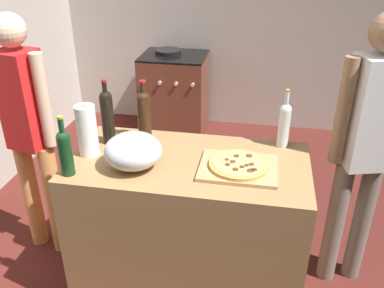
{
  "coord_description": "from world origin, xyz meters",
  "views": [
    {
      "loc": [
        0.35,
        -1.22,
        2.02
      ],
      "look_at": [
        -0.01,
        0.77,
        0.96
      ],
      "focal_mm": 38.59,
      "sensor_mm": 36.0,
      "label": 1
    }
  ],
  "objects_px": {
    "stove": "(175,94)",
    "person_in_stripes": "(28,127)",
    "wine_bottle_amber": "(107,115)",
    "wine_bottle_dark": "(65,150)",
    "mixing_bowl": "(133,151)",
    "wine_bottle_clear": "(284,123)",
    "pizza": "(239,164)",
    "person_in_red": "(366,142)",
    "wine_bottle_green": "(144,113)",
    "paper_towel_roll": "(87,131)"
  },
  "relations": [
    {
      "from": "stove",
      "to": "person_in_stripes",
      "type": "height_order",
      "value": "person_in_stripes"
    },
    {
      "from": "wine_bottle_amber",
      "to": "person_in_stripes",
      "type": "distance_m",
      "value": 0.58
    },
    {
      "from": "wine_bottle_dark",
      "to": "stove",
      "type": "relative_size",
      "value": 0.35
    },
    {
      "from": "mixing_bowl",
      "to": "wine_bottle_clear",
      "type": "bearing_deg",
      "value": 26.11
    },
    {
      "from": "wine_bottle_dark",
      "to": "stove",
      "type": "distance_m",
      "value": 2.49
    },
    {
      "from": "pizza",
      "to": "person_in_red",
      "type": "relative_size",
      "value": 0.18
    },
    {
      "from": "wine_bottle_green",
      "to": "stove",
      "type": "xyz_separation_m",
      "value": [
        -0.27,
        1.96,
        -0.63
      ]
    },
    {
      "from": "stove",
      "to": "paper_towel_roll",
      "type": "bearing_deg",
      "value": -89.53
    },
    {
      "from": "wine_bottle_dark",
      "to": "mixing_bowl",
      "type": "bearing_deg",
      "value": 23.26
    },
    {
      "from": "pizza",
      "to": "stove",
      "type": "relative_size",
      "value": 0.34
    },
    {
      "from": "wine_bottle_amber",
      "to": "person_in_red",
      "type": "bearing_deg",
      "value": 5.28
    },
    {
      "from": "wine_bottle_green",
      "to": "paper_towel_roll",
      "type": "bearing_deg",
      "value": -135.23
    },
    {
      "from": "wine_bottle_dark",
      "to": "person_in_red",
      "type": "distance_m",
      "value": 1.6
    },
    {
      "from": "pizza",
      "to": "wine_bottle_clear",
      "type": "height_order",
      "value": "wine_bottle_clear"
    },
    {
      "from": "wine_bottle_clear",
      "to": "person_in_stripes",
      "type": "height_order",
      "value": "person_in_stripes"
    },
    {
      "from": "mixing_bowl",
      "to": "wine_bottle_green",
      "type": "height_order",
      "value": "wine_bottle_green"
    },
    {
      "from": "pizza",
      "to": "person_in_red",
      "type": "bearing_deg",
      "value": 24.56
    },
    {
      "from": "wine_bottle_dark",
      "to": "stove",
      "type": "bearing_deg",
      "value": 89.86
    },
    {
      "from": "stove",
      "to": "wine_bottle_dark",
      "type": "bearing_deg",
      "value": -90.14
    },
    {
      "from": "paper_towel_roll",
      "to": "wine_bottle_amber",
      "type": "xyz_separation_m",
      "value": [
        0.06,
        0.15,
        0.03
      ]
    },
    {
      "from": "person_in_stripes",
      "to": "paper_towel_roll",
      "type": "bearing_deg",
      "value": -24.17
    },
    {
      "from": "person_in_red",
      "to": "person_in_stripes",
      "type": "bearing_deg",
      "value": -178.14
    },
    {
      "from": "wine_bottle_green",
      "to": "wine_bottle_clear",
      "type": "bearing_deg",
      "value": 3.18
    },
    {
      "from": "pizza",
      "to": "person_in_stripes",
      "type": "xyz_separation_m",
      "value": [
        -1.32,
        0.24,
        -0.01
      ]
    },
    {
      "from": "person_in_red",
      "to": "wine_bottle_green",
      "type": "bearing_deg",
      "value": -178.11
    },
    {
      "from": "wine_bottle_clear",
      "to": "pizza",
      "type": "bearing_deg",
      "value": -125.84
    },
    {
      "from": "wine_bottle_amber",
      "to": "pizza",
      "type": "bearing_deg",
      "value": -12.89
    },
    {
      "from": "person_in_stripes",
      "to": "person_in_red",
      "type": "bearing_deg",
      "value": 1.86
    },
    {
      "from": "mixing_bowl",
      "to": "wine_bottle_dark",
      "type": "distance_m",
      "value": 0.34
    },
    {
      "from": "mixing_bowl",
      "to": "wine_bottle_green",
      "type": "relative_size",
      "value": 0.84
    },
    {
      "from": "mixing_bowl",
      "to": "stove",
      "type": "height_order",
      "value": "mixing_bowl"
    },
    {
      "from": "mixing_bowl",
      "to": "wine_bottle_amber",
      "type": "xyz_separation_m",
      "value": [
        -0.22,
        0.24,
        0.08
      ]
    },
    {
      "from": "paper_towel_roll",
      "to": "mixing_bowl",
      "type": "bearing_deg",
      "value": -16.8
    },
    {
      "from": "mixing_bowl",
      "to": "person_in_stripes",
      "type": "xyz_separation_m",
      "value": [
        -0.78,
        0.31,
        -0.07
      ]
    },
    {
      "from": "person_in_red",
      "to": "paper_towel_roll",
      "type": "bearing_deg",
      "value": -169.14
    },
    {
      "from": "wine_bottle_green",
      "to": "person_in_stripes",
      "type": "height_order",
      "value": "person_in_stripes"
    },
    {
      "from": "stove",
      "to": "person_in_red",
      "type": "distance_m",
      "value": 2.5
    },
    {
      "from": "wine_bottle_green",
      "to": "stove",
      "type": "bearing_deg",
      "value": 97.74
    },
    {
      "from": "person_in_red",
      "to": "wine_bottle_amber",
      "type": "bearing_deg",
      "value": -174.72
    },
    {
      "from": "wine_bottle_amber",
      "to": "stove",
      "type": "relative_size",
      "value": 0.42
    },
    {
      "from": "wine_bottle_green",
      "to": "person_in_red",
      "type": "relative_size",
      "value": 0.21
    },
    {
      "from": "pizza",
      "to": "wine_bottle_dark",
      "type": "relative_size",
      "value": 0.96
    },
    {
      "from": "person_in_red",
      "to": "wine_bottle_dark",
      "type": "bearing_deg",
      "value": -161.67
    },
    {
      "from": "pizza",
      "to": "wine_bottle_clear",
      "type": "relative_size",
      "value": 0.9
    },
    {
      "from": "person_in_stripes",
      "to": "person_in_red",
      "type": "xyz_separation_m",
      "value": [
        1.99,
        0.06,
        0.04
      ]
    },
    {
      "from": "stove",
      "to": "wine_bottle_clear",
      "type": "bearing_deg",
      "value": -60.86
    },
    {
      "from": "pizza",
      "to": "mixing_bowl",
      "type": "distance_m",
      "value": 0.55
    },
    {
      "from": "wine_bottle_amber",
      "to": "wine_bottle_clear",
      "type": "height_order",
      "value": "wine_bottle_amber"
    },
    {
      "from": "stove",
      "to": "person_in_red",
      "type": "xyz_separation_m",
      "value": [
        1.51,
        -1.91,
        0.53
      ]
    },
    {
      "from": "wine_bottle_dark",
      "to": "stove",
      "type": "xyz_separation_m",
      "value": [
        0.01,
        2.42,
        -0.61
      ]
    }
  ]
}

